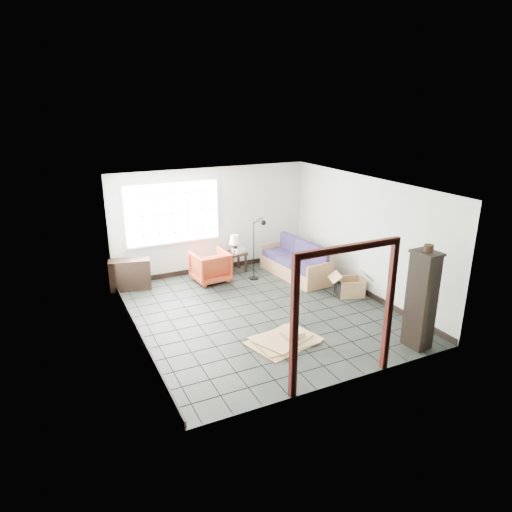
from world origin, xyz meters
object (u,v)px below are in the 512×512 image
futon_sofa (297,263)px  tall_shelf (421,299)px  armchair (210,265)px  side_table (236,255)px

futon_sofa → tall_shelf: bearing=-93.6°
futon_sofa → tall_shelf: tall_shelf is taller
armchair → side_table: (0.81, 0.34, 0.02)m
armchair → side_table: bearing=-161.6°
tall_shelf → armchair: bearing=112.7°
futon_sofa → tall_shelf: size_ratio=1.18×
side_table → tall_shelf: (1.38, -4.80, 0.46)m
futon_sofa → armchair: 2.13m
armchair → futon_sofa: bearing=159.2°
armchair → tall_shelf: tall_shelf is taller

